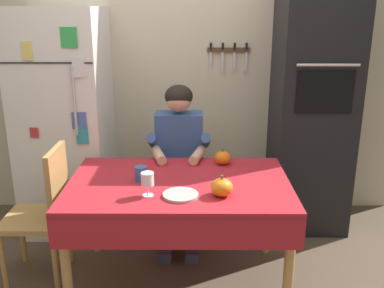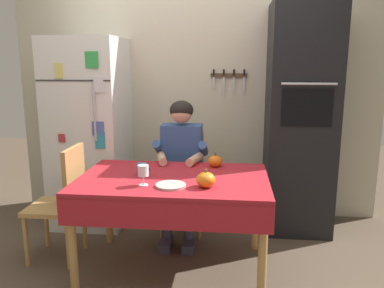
% 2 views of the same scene
% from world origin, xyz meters
% --- Properties ---
extents(ground_plane, '(10.00, 10.00, 0.00)m').
position_xyz_m(ground_plane, '(0.00, 0.00, 0.00)').
color(ground_plane, brown).
rests_on(ground_plane, ground).
extents(back_wall_assembly, '(3.70, 0.13, 2.60)m').
position_xyz_m(back_wall_assembly, '(0.05, 1.35, 1.30)').
color(back_wall_assembly, beige).
rests_on(back_wall_assembly, ground).
extents(refrigerator, '(0.68, 0.71, 1.80)m').
position_xyz_m(refrigerator, '(-0.95, 0.96, 0.90)').
color(refrigerator, white).
rests_on(refrigerator, ground).
extents(wall_oven, '(0.60, 0.64, 2.10)m').
position_xyz_m(wall_oven, '(1.05, 1.00, 1.05)').
color(wall_oven, black).
rests_on(wall_oven, ground).
extents(dining_table, '(1.40, 0.90, 0.74)m').
position_xyz_m(dining_table, '(0.00, 0.08, 0.66)').
color(dining_table, tan).
rests_on(dining_table, ground).
extents(chair_behind_person, '(0.40, 0.40, 0.93)m').
position_xyz_m(chair_behind_person, '(-0.02, 0.87, 0.51)').
color(chair_behind_person, tan).
rests_on(chair_behind_person, ground).
extents(seated_person, '(0.47, 0.55, 1.25)m').
position_xyz_m(seated_person, '(-0.02, 0.68, 0.74)').
color(seated_person, '#38384C').
rests_on(seated_person, ground).
extents(chair_left_side, '(0.40, 0.40, 0.93)m').
position_xyz_m(chair_left_side, '(-0.90, 0.18, 0.51)').
color(chair_left_side, tan).
rests_on(chair_left_side, ground).
extents(coffee_mug, '(0.10, 0.08, 0.09)m').
position_xyz_m(coffee_mug, '(-0.24, 0.12, 0.79)').
color(coffee_mug, '#2D569E').
rests_on(coffee_mug, dining_table).
extents(wine_glass, '(0.08, 0.08, 0.14)m').
position_xyz_m(wine_glass, '(-0.17, -0.12, 0.84)').
color(wine_glass, white).
rests_on(wine_glass, dining_table).
extents(pumpkin_large, '(0.13, 0.13, 0.13)m').
position_xyz_m(pumpkin_large, '(0.26, -0.12, 0.79)').
color(pumpkin_large, orange).
rests_on(pumpkin_large, dining_table).
extents(pumpkin_medium, '(0.12, 0.12, 0.12)m').
position_xyz_m(pumpkin_medium, '(0.30, 0.42, 0.79)').
color(pumpkin_medium, orange).
rests_on(pumpkin_medium, dining_table).
extents(serving_tray, '(0.21, 0.21, 0.02)m').
position_xyz_m(serving_tray, '(0.02, -0.13, 0.75)').
color(serving_tray, '#B7B2A8').
rests_on(serving_tray, dining_table).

